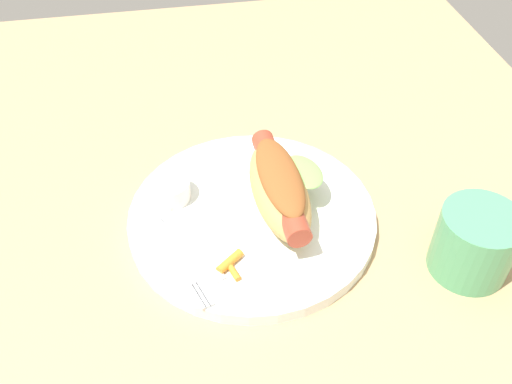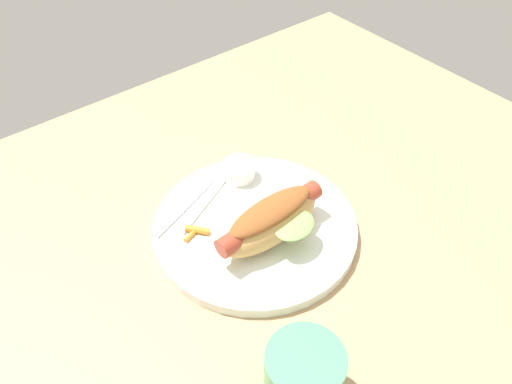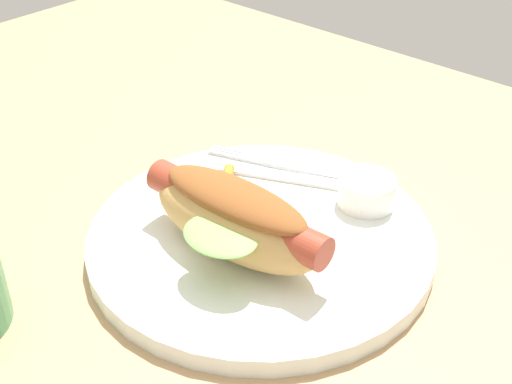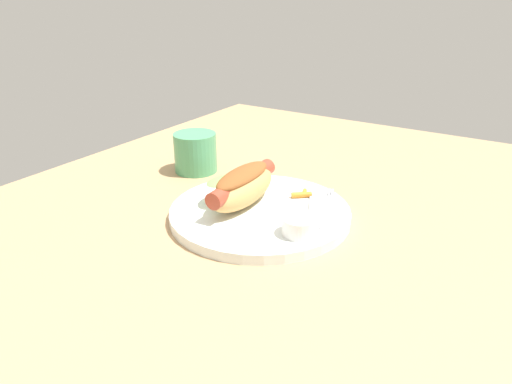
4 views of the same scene
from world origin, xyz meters
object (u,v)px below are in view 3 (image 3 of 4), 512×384
object	(u,v)px
sauce_ramekin	(367,191)
carrot_garnish	(225,177)
fork	(284,165)
knife	(290,177)
plate	(261,239)
hot_dog	(235,217)

from	to	relation	value
sauce_ramekin	carrot_garnish	xyz separation A→B (cm)	(-11.60, -5.47, -0.83)
fork	knife	size ratio (longest dim) A/B	1.04
fork	knife	bearing A→B (deg)	125.21
sauce_ramekin	knife	size ratio (longest dim) A/B	0.37
fork	knife	xyz separation A→B (cm)	(1.80, -1.27, -0.02)
carrot_garnish	sauce_ramekin	bearing A→B (deg)	25.23
plate	carrot_garnish	distance (cm)	8.37
knife	carrot_garnish	bearing A→B (deg)	19.96
plate	fork	world-z (taller)	fork
knife	carrot_garnish	distance (cm)	5.91
hot_dog	fork	bearing A→B (deg)	-69.08
hot_dog	sauce_ramekin	world-z (taller)	hot_dog
hot_dog	sauce_ramekin	xyz separation A→B (cm)	(3.99, 12.25, -2.00)
plate	knife	bearing A→B (deg)	112.92
plate	carrot_garnish	world-z (taller)	carrot_garnish
sauce_ramekin	hot_dog	bearing A→B (deg)	-108.05
plate	knife	world-z (taller)	knife
sauce_ramekin	carrot_garnish	world-z (taller)	sauce_ramekin
fork	hot_dog	bearing A→B (deg)	93.67
carrot_garnish	plate	bearing A→B (deg)	-25.73
plate	hot_dog	distance (cm)	5.17
sauce_ramekin	fork	world-z (taller)	sauce_ramekin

